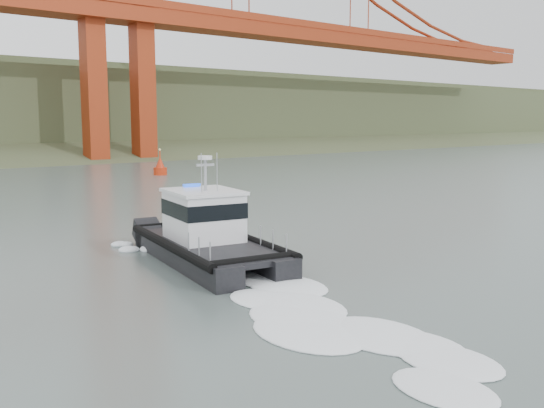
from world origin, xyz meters
The scene contains 3 objects.
ground centered at (0.00, 0.00, 0.00)m, with size 400.00×400.00×0.00m, color #4F5E5A.
patrol_boat centered at (-4.64, 10.22, 1.23)m, with size 5.40×10.57×4.89m.
nav_buoy centered at (14.95, 49.99, 0.85)m, with size 1.55×1.55×3.24m.
Camera 1 is at (-19.22, -12.27, 6.28)m, focal length 40.00 mm.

